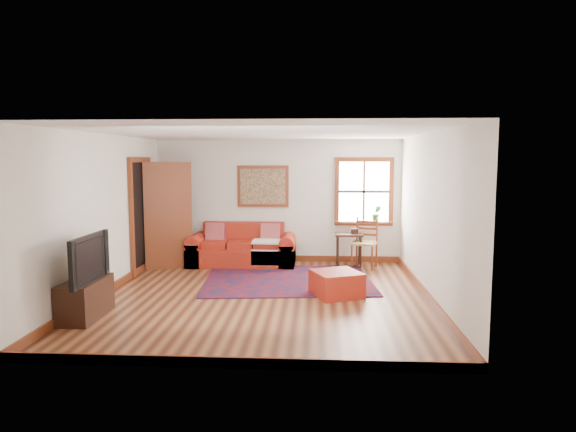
# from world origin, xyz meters

# --- Properties ---
(ground) EXTENTS (5.50, 5.50, 0.00)m
(ground) POSITION_xyz_m (0.00, 0.00, 0.00)
(ground) COLOR #492213
(ground) RESTS_ON ground
(room_envelope) EXTENTS (5.04, 5.54, 2.52)m
(room_envelope) POSITION_xyz_m (0.00, 0.02, 1.65)
(room_envelope) COLOR silver
(room_envelope) RESTS_ON ground
(window) EXTENTS (1.18, 0.20, 1.38)m
(window) POSITION_xyz_m (1.78, 2.70, 1.31)
(window) COLOR white
(window) RESTS_ON ground
(doorway) EXTENTS (0.89, 1.08, 2.14)m
(doorway) POSITION_xyz_m (-2.21, 1.78, 1.07)
(doorway) COLOR black
(doorway) RESTS_ON ground
(framed_artwork) EXTENTS (1.05, 0.07, 0.85)m
(framed_artwork) POSITION_xyz_m (-0.30, 2.71, 1.55)
(framed_artwork) COLOR brown
(framed_artwork) RESTS_ON ground
(persian_rug) EXTENTS (3.05, 2.53, 0.02)m
(persian_rug) POSITION_xyz_m (0.31, 1.04, 0.01)
(persian_rug) COLOR maroon
(persian_rug) RESTS_ON ground
(red_leather_sofa) EXTENTS (2.11, 0.87, 0.83)m
(red_leather_sofa) POSITION_xyz_m (-0.68, 2.34, 0.27)
(red_leather_sofa) COLOR #A12314
(red_leather_sofa) RESTS_ON ground
(red_ottoman) EXTENTS (0.88, 0.88, 0.38)m
(red_ottoman) POSITION_xyz_m (1.12, 0.09, 0.19)
(red_ottoman) COLOR #A12314
(red_ottoman) RESTS_ON ground
(side_table) EXTENTS (0.54, 0.41, 0.65)m
(side_table) POSITION_xyz_m (1.44, 2.31, 0.53)
(side_table) COLOR #321A10
(side_table) RESTS_ON ground
(ladder_back_chair) EXTENTS (0.58, 0.56, 0.98)m
(ladder_back_chair) POSITION_xyz_m (1.74, 2.20, 0.53)
(ladder_back_chair) COLOR tan
(ladder_back_chair) RESTS_ON ground
(media_cabinet) EXTENTS (0.42, 0.93, 0.51)m
(media_cabinet) POSITION_xyz_m (-2.27, -1.20, 0.26)
(media_cabinet) COLOR #321A10
(media_cabinet) RESTS_ON ground
(television) EXTENTS (0.14, 1.08, 0.62)m
(television) POSITION_xyz_m (-2.25, -1.29, 0.83)
(television) COLOR black
(television) RESTS_ON media_cabinet
(candle_hurricane) EXTENTS (0.12, 0.12, 0.18)m
(candle_hurricane) POSITION_xyz_m (-2.22, -0.84, 0.60)
(candle_hurricane) COLOR silver
(candle_hurricane) RESTS_ON media_cabinet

